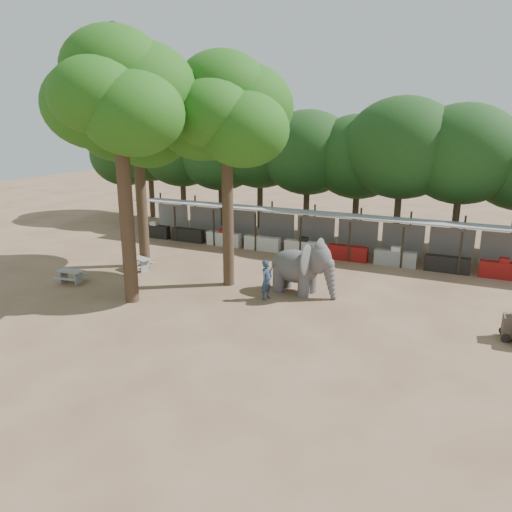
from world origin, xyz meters
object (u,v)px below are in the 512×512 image
at_px(yard_tree_back, 226,112).
at_px(elephant, 303,267).
at_px(yard_tree_left, 137,119).
at_px(picnic_table_near, 71,275).
at_px(yard_tree_center, 118,95).
at_px(handler, 267,280).
at_px(picnic_table_far, 139,262).

bearing_deg(yard_tree_back, elephant, 1.66).
relative_size(yard_tree_left, picnic_table_near, 7.43).
bearing_deg(elephant, picnic_table_near, -155.43).
bearing_deg(yard_tree_left, elephant, -5.04).
relative_size(yard_tree_center, elephant, 3.36).
distance_m(yard_tree_center, elephant, 11.31).
bearing_deg(yard_tree_back, handler, -26.30).
bearing_deg(picnic_table_far, yard_tree_left, 127.26).
distance_m(elephant, handler, 1.98).
relative_size(elephant, picnic_table_near, 2.42).
bearing_deg(elephant, picnic_table_far, -171.40).
height_order(picnic_table_near, picnic_table_far, picnic_table_far).
relative_size(yard_tree_left, yard_tree_center, 0.92).
bearing_deg(yard_tree_center, handler, 24.55).
bearing_deg(yard_tree_center, picnic_table_near, 172.66).
bearing_deg(yard_tree_center, yard_tree_back, 53.14).
bearing_deg(handler, yard_tree_left, 85.11).
height_order(handler, picnic_table_near, handler).
bearing_deg(handler, yard_tree_back, 73.92).
height_order(yard_tree_left, picnic_table_near, yard_tree_left).
relative_size(elephant, picnic_table_far, 2.07).
height_order(yard_tree_back, picnic_table_far, yard_tree_back).
height_order(yard_tree_left, handler, yard_tree_left).
bearing_deg(handler, yard_tree_center, 124.77).
distance_m(picnic_table_near, picnic_table_far, 3.79).
height_order(yard_tree_left, yard_tree_center, yard_tree_center).
distance_m(yard_tree_center, picnic_table_near, 9.82).
xyz_separation_m(yard_tree_left, yard_tree_center, (3.00, -5.00, 1.01)).
xyz_separation_m(yard_tree_left, picnic_table_near, (-1.38, -4.44, -7.76)).
xyz_separation_m(yard_tree_center, picnic_table_far, (-2.56, 3.89, -8.74)).
distance_m(yard_tree_center, handler, 10.41).
relative_size(elephant, handler, 1.88).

